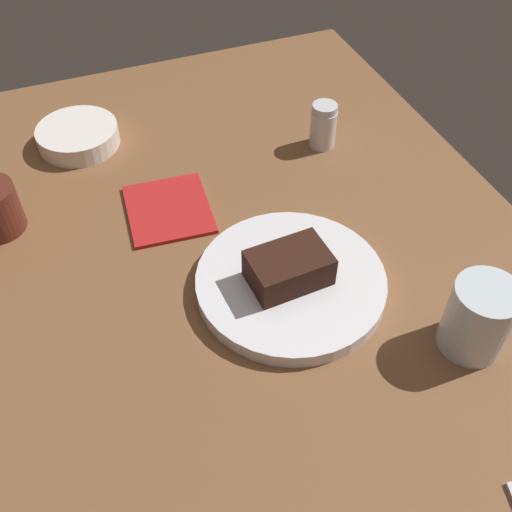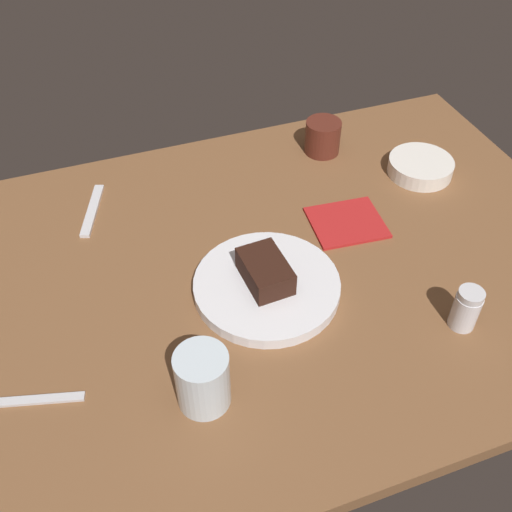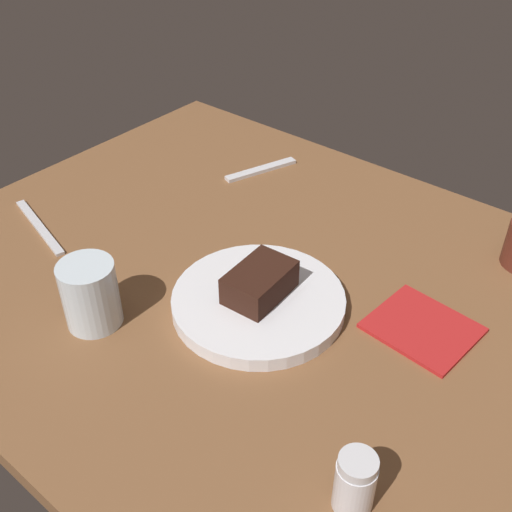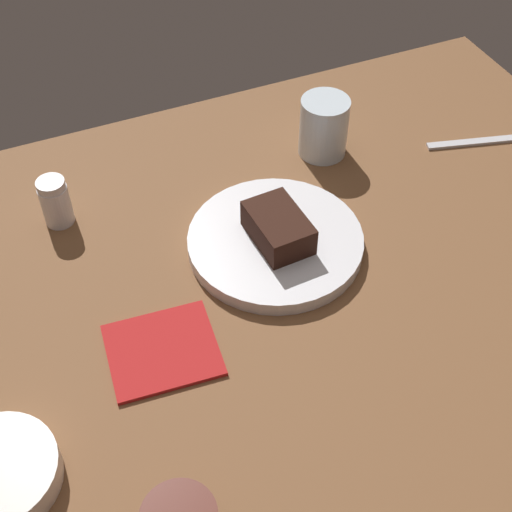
% 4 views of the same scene
% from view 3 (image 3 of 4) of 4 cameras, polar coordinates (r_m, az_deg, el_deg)
% --- Properties ---
extents(dining_table, '(1.20, 0.84, 0.03)m').
position_cam_3_polar(dining_table, '(0.91, 3.45, -4.54)').
color(dining_table, brown).
rests_on(dining_table, ground).
extents(dessert_plate, '(0.25, 0.25, 0.02)m').
position_cam_3_polar(dessert_plate, '(0.87, 0.23, -4.24)').
color(dessert_plate, silver).
rests_on(dessert_plate, dining_table).
extents(chocolate_cake_slice, '(0.07, 0.10, 0.04)m').
position_cam_3_polar(chocolate_cake_slice, '(0.86, 0.35, -2.44)').
color(chocolate_cake_slice, black).
rests_on(chocolate_cake_slice, dessert_plate).
extents(salt_shaker, '(0.04, 0.04, 0.08)m').
position_cam_3_polar(salt_shaker, '(0.66, 9.12, -19.97)').
color(salt_shaker, silver).
rests_on(salt_shaker, dining_table).
extents(water_glass, '(0.08, 0.08, 0.10)m').
position_cam_3_polar(water_glass, '(0.86, -15.06, -3.43)').
color(water_glass, silver).
rests_on(water_glass, dining_table).
extents(dessert_spoon, '(0.07, 0.15, 0.01)m').
position_cam_3_polar(dessert_spoon, '(1.20, 0.47, 7.98)').
color(dessert_spoon, silver).
rests_on(dessert_spoon, dining_table).
extents(butter_knife, '(0.19, 0.06, 0.01)m').
position_cam_3_polar(butter_knife, '(1.10, -19.38, 2.57)').
color(butter_knife, silver).
rests_on(butter_knife, dining_table).
extents(folded_napkin, '(0.14, 0.13, 0.01)m').
position_cam_3_polar(folded_napkin, '(0.88, 15.11, -6.42)').
color(folded_napkin, '#B21E1E').
rests_on(folded_napkin, dining_table).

